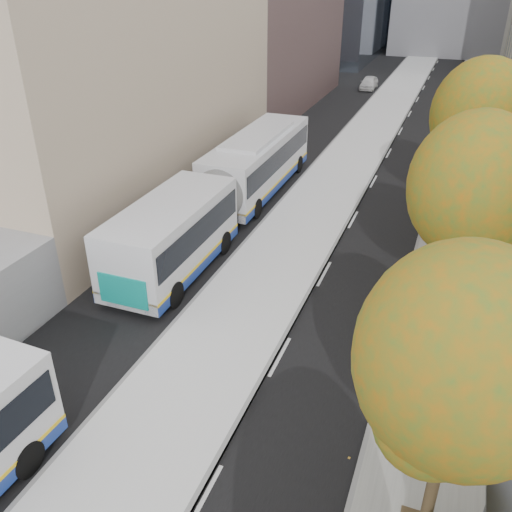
% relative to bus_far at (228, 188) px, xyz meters
% --- Properties ---
extents(bus_platform, '(4.25, 150.00, 0.15)m').
position_rel_bus_far_xyz_m(bus_platform, '(3.93, 7.25, -1.69)').
color(bus_platform, silver).
rests_on(bus_platform, ground).
extents(sidewalk, '(4.75, 150.00, 0.08)m').
position_rel_bus_far_xyz_m(sidewalk, '(11.93, 7.25, -1.72)').
color(sidewalk, gray).
rests_on(sidewalk, ground).
extents(tree_c, '(4.20, 4.20, 7.28)m').
position_rel_bus_far_xyz_m(tree_c, '(11.40, -14.75, 3.49)').
color(tree_c, '#312316').
rests_on(tree_c, sidewalk).
extents(tree_d, '(4.40, 4.40, 7.60)m').
position_rel_bus_far_xyz_m(tree_d, '(11.40, -5.75, 3.70)').
color(tree_d, '#312316').
rests_on(tree_d, sidewalk).
extents(tree_e, '(4.60, 4.60, 7.92)m').
position_rel_bus_far_xyz_m(tree_e, '(11.40, 3.25, 3.92)').
color(tree_e, '#312316').
rests_on(tree_e, sidewalk).
extents(bus_far, '(2.86, 19.38, 3.23)m').
position_rel_bus_far_xyz_m(bus_far, '(0.00, 0.00, 0.00)').
color(bus_far, silver).
rests_on(bus_far, ground).
extents(distant_car, '(1.61, 3.88, 1.31)m').
position_rel_bus_far_xyz_m(distant_car, '(0.74, 35.47, -1.11)').
color(distant_car, silver).
rests_on(distant_car, ground).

